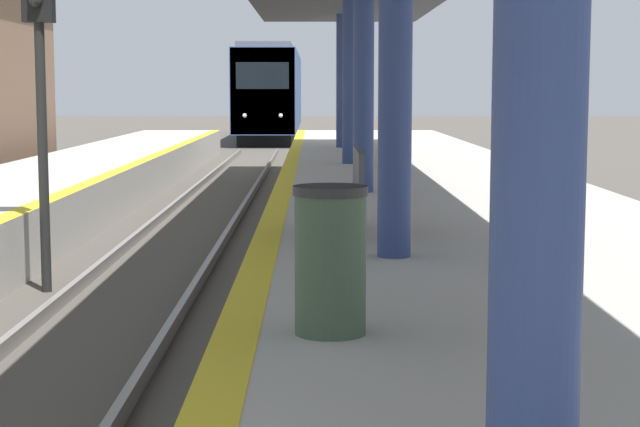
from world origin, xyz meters
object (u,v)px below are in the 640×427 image
train (271,93)px  bench (347,189)px  trash_bin (330,260)px  signal_mid (39,51)px

train → bench: bearing=-86.6°
trash_bin → bench: trash_bin is taller
bench → signal_mid: bearing=160.9°
train → bench: (2.51, -42.16, -0.89)m
signal_mid → trash_bin: signal_mid is taller
signal_mid → bench: size_ratio=2.47×
trash_bin → bench: bearing=87.0°
signal_mid → trash_bin: (3.36, -6.06, -1.54)m
train → trash_bin: train is taller
train → bench: train is taller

